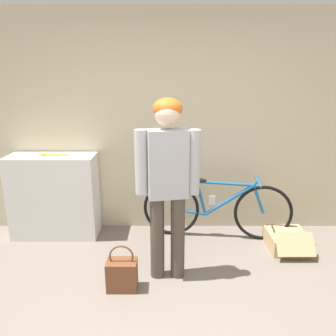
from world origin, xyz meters
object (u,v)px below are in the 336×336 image
at_px(person, 168,174).
at_px(cardboard_box, 288,241).
at_px(handbag, 123,274).
at_px(banana, 54,154).
at_px(bicycle, 217,209).

relative_size(person, cardboard_box, 3.09).
bearing_deg(handbag, cardboard_box, 22.68).
relative_size(banana, handbag, 0.85).
xyz_separation_m(person, handbag, (-0.41, -0.21, -0.87)).
height_order(bicycle, banana, banana).
relative_size(person, banana, 4.55).
height_order(person, bicycle, person).
relative_size(bicycle, handbag, 3.98).
height_order(bicycle, cardboard_box, bicycle).
bearing_deg(cardboard_box, handbag, -157.32).
relative_size(bicycle, banana, 4.66).
bearing_deg(bicycle, person, -119.06).
relative_size(handbag, cardboard_box, 0.80).
bearing_deg(handbag, bicycle, 45.50).
xyz_separation_m(person, cardboard_box, (1.33, 0.52, -0.93)).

